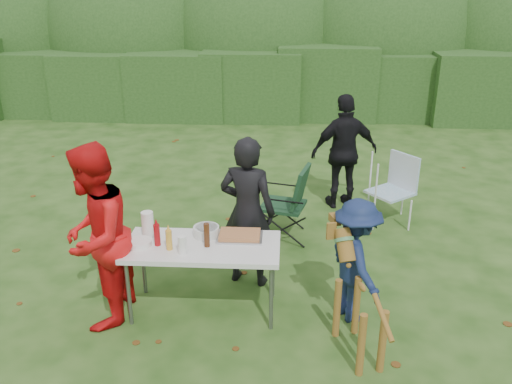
# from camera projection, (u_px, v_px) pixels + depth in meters

# --- Properties ---
(ground) EXTENTS (80.00, 80.00, 0.00)m
(ground) POSITION_uv_depth(u_px,v_px,m) (201.00, 317.00, 5.39)
(ground) COLOR #1E4211
(hedge_row) EXTENTS (22.00, 1.40, 1.70)m
(hedge_row) POSITION_uv_depth(u_px,v_px,m) (252.00, 80.00, 12.45)
(hedge_row) COLOR #23471C
(hedge_row) RESTS_ON ground
(shrub_backdrop) EXTENTS (20.00, 2.60, 3.20)m
(shrub_backdrop) POSITION_uv_depth(u_px,v_px,m) (256.00, 38.00, 13.65)
(shrub_backdrop) COLOR #3D6628
(shrub_backdrop) RESTS_ON ground
(folding_table) EXTENTS (1.50, 0.70, 0.74)m
(folding_table) POSITION_uv_depth(u_px,v_px,m) (202.00, 250.00, 5.25)
(folding_table) COLOR silver
(folding_table) RESTS_ON ground
(person_cook) EXTENTS (0.69, 0.54, 1.66)m
(person_cook) POSITION_uv_depth(u_px,v_px,m) (248.00, 212.00, 5.71)
(person_cook) COLOR black
(person_cook) RESTS_ON ground
(person_red_jacket) EXTENTS (0.71, 0.90, 1.80)m
(person_red_jacket) POSITION_uv_depth(u_px,v_px,m) (95.00, 237.00, 5.03)
(person_red_jacket) COLOR red
(person_red_jacket) RESTS_ON ground
(person_black_puffy) EXTENTS (1.03, 0.64, 1.64)m
(person_black_puffy) POSITION_uv_depth(u_px,v_px,m) (344.00, 152.00, 7.63)
(person_black_puffy) COLOR black
(person_black_puffy) RESTS_ON ground
(child) EXTENTS (0.72, 0.92, 1.25)m
(child) POSITION_uv_depth(u_px,v_px,m) (356.00, 261.00, 5.17)
(child) COLOR #16244C
(child) RESTS_ON ground
(dog) EXTENTS (0.74, 1.18, 1.04)m
(dog) POSITION_uv_depth(u_px,v_px,m) (361.00, 303.00, 4.70)
(dog) COLOR brown
(dog) RESTS_ON ground
(camping_chair) EXTENTS (0.74, 0.74, 0.97)m
(camping_chair) POSITION_uv_depth(u_px,v_px,m) (283.00, 201.00, 6.86)
(camping_chair) COLOR #183A21
(camping_chair) RESTS_ON ground
(lawn_chair) EXTENTS (0.78, 0.78, 0.94)m
(lawn_chair) POSITION_uv_depth(u_px,v_px,m) (390.00, 190.00, 7.25)
(lawn_chair) COLOR #4E90B6
(lawn_chair) RESTS_ON ground
(food_tray) EXTENTS (0.45, 0.30, 0.02)m
(food_tray) POSITION_uv_depth(u_px,v_px,m) (240.00, 237.00, 5.36)
(food_tray) COLOR #B7B7BA
(food_tray) RESTS_ON folding_table
(focaccia_bread) EXTENTS (0.40, 0.26, 0.04)m
(focaccia_bread) POSITION_uv_depth(u_px,v_px,m) (240.00, 234.00, 5.35)
(focaccia_bread) COLOR #B67242
(focaccia_bread) RESTS_ON food_tray
(mustard_bottle) EXTENTS (0.06, 0.06, 0.20)m
(mustard_bottle) POSITION_uv_depth(u_px,v_px,m) (169.00, 240.00, 5.11)
(mustard_bottle) COLOR gold
(mustard_bottle) RESTS_ON folding_table
(ketchup_bottle) EXTENTS (0.06, 0.06, 0.22)m
(ketchup_bottle) POSITION_uv_depth(u_px,v_px,m) (157.00, 235.00, 5.18)
(ketchup_bottle) COLOR #9D0C12
(ketchup_bottle) RESTS_ON folding_table
(beer_bottle) EXTENTS (0.06, 0.06, 0.24)m
(beer_bottle) POSITION_uv_depth(u_px,v_px,m) (207.00, 235.00, 5.16)
(beer_bottle) COLOR #47230F
(beer_bottle) RESTS_ON folding_table
(paper_towel_roll) EXTENTS (0.12, 0.12, 0.26)m
(paper_towel_roll) POSITION_uv_depth(u_px,v_px,m) (148.00, 224.00, 5.35)
(paper_towel_roll) COLOR white
(paper_towel_roll) RESTS_ON folding_table
(cup_stack) EXTENTS (0.08, 0.08, 0.18)m
(cup_stack) POSITION_uv_depth(u_px,v_px,m) (182.00, 245.00, 5.04)
(cup_stack) COLOR white
(cup_stack) RESTS_ON folding_table
(pasta_bowl) EXTENTS (0.26, 0.26, 0.10)m
(pasta_bowl) POSITION_uv_depth(u_px,v_px,m) (206.00, 231.00, 5.39)
(pasta_bowl) COLOR silver
(pasta_bowl) RESTS_ON folding_table
(plate_stack) EXTENTS (0.24, 0.24, 0.05)m
(plate_stack) POSITION_uv_depth(u_px,v_px,m) (139.00, 243.00, 5.21)
(plate_stack) COLOR white
(plate_stack) RESTS_ON folding_table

